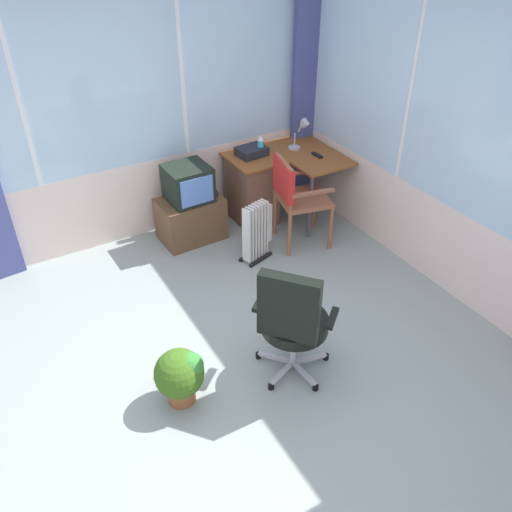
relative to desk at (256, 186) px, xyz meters
name	(u,v)px	position (x,y,z in m)	size (l,w,h in m)	color
ground	(230,379)	(-1.36, -1.93, -0.43)	(5.43, 5.53, 0.06)	#8E9A95
north_window_panel	(108,108)	(-1.36, 0.36, 1.00)	(4.43, 0.07, 2.79)	beige
east_window_panel	(477,146)	(0.89, -1.93, 1.00)	(0.07, 4.53, 2.79)	beige
curtain_corner	(306,82)	(0.76, 0.23, 0.95)	(0.30, 0.07, 2.69)	#464D87
desk	(256,186)	(0.00, 0.00, 0.00)	(1.12, 0.97, 0.73)	brown
desk_lamp	(304,129)	(0.55, -0.06, 0.56)	(0.23, 0.20, 0.34)	#B2B7BC
tv_remote	(317,155)	(0.57, -0.30, 0.35)	(0.04, 0.15, 0.02)	black
spray_bottle	(261,145)	(0.08, 0.04, 0.44)	(0.06, 0.06, 0.22)	#40BCD0
paper_tray	(252,151)	(-0.01, 0.07, 0.38)	(0.30, 0.23, 0.09)	#21222B
wooden_armchair	(293,191)	(0.06, -0.61, 0.22)	(0.58, 0.57, 0.94)	#93573B
office_chair	(292,319)	(-0.95, -2.14, 0.16)	(0.61, 0.61, 1.00)	#B7B7BF
tv_on_stand	(190,207)	(-0.79, -0.01, -0.03)	(0.65, 0.46, 0.82)	brown
space_heater	(258,231)	(-0.37, -0.67, -0.09)	(0.37, 0.25, 0.61)	silver
potted_plant	(181,374)	(-1.75, -1.95, -0.14)	(0.36, 0.36, 0.45)	#975833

